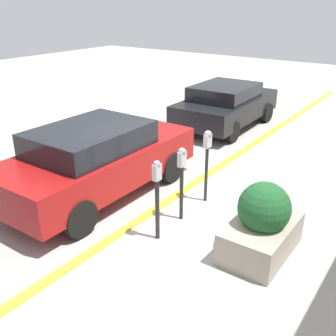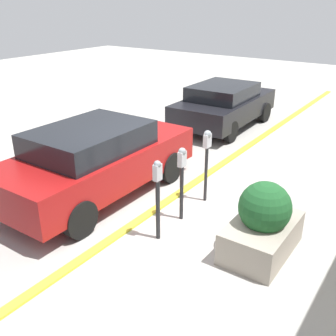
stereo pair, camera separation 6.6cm
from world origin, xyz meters
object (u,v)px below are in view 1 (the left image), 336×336
(parking_meter_second, at_px, (182,172))
(parked_car_middle, at_px, (97,159))
(planter_box, at_px, (262,225))
(parking_meter_middle, at_px, (207,152))
(parked_car_rear, at_px, (226,104))
(parking_meter_nearest, at_px, (157,191))

(parking_meter_second, xyz_separation_m, parked_car_middle, (-0.17, 1.88, -0.14))
(planter_box, relative_size, parked_car_middle, 0.34)
(parking_meter_middle, height_order, planter_box, parking_meter_middle)
(parking_meter_second, distance_m, planter_box, 1.63)
(parking_meter_middle, xyz_separation_m, parked_car_middle, (-1.02, 1.88, -0.25))
(parking_meter_second, relative_size, planter_box, 0.95)
(parked_car_rear, bearing_deg, parked_car_middle, 179.40)
(parked_car_middle, relative_size, parked_car_rear, 1.08)
(parking_meter_nearest, xyz_separation_m, parked_car_middle, (0.58, 1.91, -0.10))
(parking_meter_middle, distance_m, planter_box, 1.92)
(parking_meter_nearest, relative_size, parked_car_rear, 0.35)
(parking_meter_middle, xyz_separation_m, parked_car_rear, (4.53, 1.97, -0.32))
(planter_box, height_order, parked_car_middle, parked_car_middle)
(parking_meter_nearest, distance_m, planter_box, 1.70)
(parking_meter_nearest, height_order, parked_car_middle, parked_car_middle)
(parking_meter_nearest, xyz_separation_m, parked_car_rear, (6.12, 2.00, -0.17))
(planter_box, xyz_separation_m, parked_car_middle, (-0.04, 3.45, 0.28))
(planter_box, distance_m, parked_car_rear, 6.55)
(parking_meter_middle, bearing_deg, parked_car_rear, 23.53)
(parked_car_middle, bearing_deg, planter_box, -89.70)
(parked_car_middle, height_order, parked_car_rear, parked_car_middle)
(parking_meter_second, bearing_deg, planter_box, -94.84)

